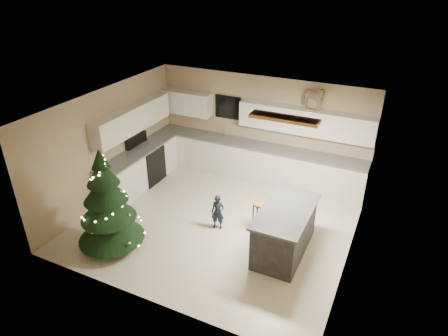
{
  "coord_description": "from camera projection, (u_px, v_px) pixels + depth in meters",
  "views": [
    {
      "loc": [
        3.2,
        -6.36,
        5.02
      ],
      "look_at": [
        0.0,
        0.35,
        1.15
      ],
      "focal_mm": 32.0,
      "sensor_mm": 36.0,
      "label": 1
    }
  ],
  "objects": [
    {
      "name": "ground_plane",
      "position": [
        217.0,
        222.0,
        8.63
      ],
      "size": [
        5.5,
        5.5,
        0.0
      ],
      "primitive_type": "plane",
      "color": "beige"
    },
    {
      "name": "christmas_tree",
      "position": [
        108.0,
        208.0,
        7.53
      ],
      "size": [
        1.32,
        1.28,
        2.11
      ],
      "rotation": [
        0.0,
        0.0,
        -0.39
      ],
      "color": "#3F2816",
      "rests_on": "ground_plane"
    },
    {
      "name": "bar_stool",
      "position": [
        261.0,
        209.0,
        8.21
      ],
      "size": [
        0.33,
        0.33,
        0.63
      ],
      "rotation": [
        0.0,
        0.0,
        -0.32
      ],
      "color": "#945E38",
      "rests_on": "ground_plane"
    },
    {
      "name": "island",
      "position": [
        285.0,
        231.0,
        7.55
      ],
      "size": [
        0.9,
        1.7,
        0.95
      ],
      "color": "black",
      "rests_on": "ground_plane"
    },
    {
      "name": "room_shell",
      "position": [
        217.0,
        149.0,
        7.82
      ],
      "size": [
        5.52,
        5.02,
        2.61
      ],
      "color": "tan",
      "rests_on": "ground_plane"
    },
    {
      "name": "toddler",
      "position": [
        218.0,
        212.0,
        8.27
      ],
      "size": [
        0.31,
        0.24,
        0.77
      ],
      "primitive_type": "imported",
      "rotation": [
        0.0,
        0.0,
        0.21
      ],
      "color": "black",
      "rests_on": "ground_plane"
    },
    {
      "name": "rocking_horse",
      "position": [
        312.0,
        98.0,
        8.95
      ],
      "size": [
        0.69,
        0.43,
        0.56
      ],
      "rotation": [
        0.0,
        0.0,
        1.34
      ],
      "color": "#945E38",
      "rests_on": "cabinetry"
    },
    {
      "name": "cabinetry",
      "position": [
        213.0,
        153.0,
        9.95
      ],
      "size": [
        5.5,
        3.2,
        2.0
      ],
      "color": "silver",
      "rests_on": "ground_plane"
    }
  ]
}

